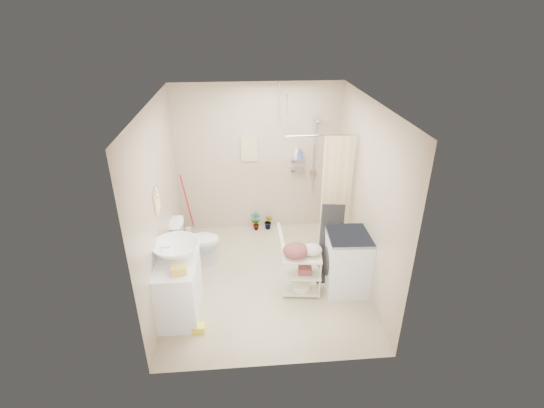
{
  "coord_description": "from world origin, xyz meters",
  "views": [
    {
      "loc": [
        -0.31,
        -4.76,
        3.63
      ],
      "look_at": [
        0.12,
        0.25,
        1.12
      ],
      "focal_mm": 26.0,
      "sensor_mm": 36.0,
      "label": 1
    }
  ],
  "objects_px": {
    "toilet": "(196,241)",
    "washing_machine": "(348,262)",
    "vanity": "(179,286)",
    "laundry_rack": "(302,271)"
  },
  "relations": [
    {
      "from": "vanity",
      "to": "washing_machine",
      "type": "height_order",
      "value": "washing_machine"
    },
    {
      "from": "vanity",
      "to": "laundry_rack",
      "type": "distance_m",
      "value": 1.66
    },
    {
      "from": "washing_machine",
      "to": "laundry_rack",
      "type": "xyz_separation_m",
      "value": [
        -0.66,
        -0.06,
        -0.07
      ]
    },
    {
      "from": "toilet",
      "to": "washing_machine",
      "type": "height_order",
      "value": "washing_machine"
    },
    {
      "from": "washing_machine",
      "to": "toilet",
      "type": "bearing_deg",
      "value": 161.53
    },
    {
      "from": "toilet",
      "to": "vanity",
      "type": "bearing_deg",
      "value": 176.05
    },
    {
      "from": "vanity",
      "to": "toilet",
      "type": "bearing_deg",
      "value": 84.69
    },
    {
      "from": "vanity",
      "to": "washing_machine",
      "type": "relative_size",
      "value": 1.07
    },
    {
      "from": "vanity",
      "to": "laundry_rack",
      "type": "height_order",
      "value": "vanity"
    },
    {
      "from": "toilet",
      "to": "washing_machine",
      "type": "bearing_deg",
      "value": -109.26
    }
  ]
}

